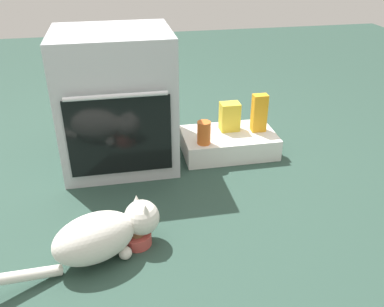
{
  "coord_description": "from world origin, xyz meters",
  "views": [
    {
      "loc": [
        0.05,
        -1.81,
        1.25
      ],
      "look_at": [
        0.4,
        -0.01,
        0.25
      ],
      "focal_mm": 38.33,
      "sensor_mm": 36.0,
      "label": 1
    }
  ],
  "objects_px": {
    "sauce_jar": "(204,133)",
    "juice_carton": "(259,113)",
    "cat": "(103,234)",
    "oven": "(117,101)",
    "pantry_cabinet": "(228,143)",
    "food_bowl": "(137,238)",
    "snack_bag": "(230,117)"
  },
  "relations": [
    {
      "from": "food_bowl",
      "to": "snack_bag",
      "type": "height_order",
      "value": "snack_bag"
    },
    {
      "from": "sauce_jar",
      "to": "pantry_cabinet",
      "type": "bearing_deg",
      "value": 29.59
    },
    {
      "from": "cat",
      "to": "juice_carton",
      "type": "bearing_deg",
      "value": 18.97
    },
    {
      "from": "juice_carton",
      "to": "sauce_jar",
      "type": "distance_m",
      "value": 0.39
    },
    {
      "from": "snack_bag",
      "to": "cat",
      "type": "bearing_deg",
      "value": -132.25
    },
    {
      "from": "oven",
      "to": "food_bowl",
      "type": "relative_size",
      "value": 6.09
    },
    {
      "from": "food_bowl",
      "to": "oven",
      "type": "bearing_deg",
      "value": 92.58
    },
    {
      "from": "pantry_cabinet",
      "to": "oven",
      "type": "bearing_deg",
      "value": 178.82
    },
    {
      "from": "pantry_cabinet",
      "to": "sauce_jar",
      "type": "height_order",
      "value": "sauce_jar"
    },
    {
      "from": "juice_carton",
      "to": "food_bowl",
      "type": "bearing_deg",
      "value": -137.01
    },
    {
      "from": "oven",
      "to": "juice_carton",
      "type": "xyz_separation_m",
      "value": [
        0.86,
        -0.01,
        -0.14
      ]
    },
    {
      "from": "food_bowl",
      "to": "juice_carton",
      "type": "xyz_separation_m",
      "value": [
        0.83,
        0.77,
        0.22
      ]
    },
    {
      "from": "juice_carton",
      "to": "sauce_jar",
      "type": "relative_size",
      "value": 1.71
    },
    {
      "from": "food_bowl",
      "to": "juice_carton",
      "type": "bearing_deg",
      "value": 42.99
    },
    {
      "from": "sauce_jar",
      "to": "juice_carton",
      "type": "bearing_deg",
      "value": 16.19
    },
    {
      "from": "cat",
      "to": "sauce_jar",
      "type": "xyz_separation_m",
      "value": [
        0.6,
        0.72,
        0.08
      ]
    },
    {
      "from": "sauce_jar",
      "to": "snack_bag",
      "type": "bearing_deg",
      "value": 38.05
    },
    {
      "from": "food_bowl",
      "to": "snack_bag",
      "type": "bearing_deg",
      "value": 51.47
    },
    {
      "from": "cat",
      "to": "snack_bag",
      "type": "xyz_separation_m",
      "value": [
        0.8,
        0.88,
        0.1
      ]
    },
    {
      "from": "sauce_jar",
      "to": "cat",
      "type": "bearing_deg",
      "value": -129.63
    },
    {
      "from": "snack_bag",
      "to": "sauce_jar",
      "type": "height_order",
      "value": "snack_bag"
    },
    {
      "from": "oven",
      "to": "snack_bag",
      "type": "height_order",
      "value": "oven"
    },
    {
      "from": "juice_carton",
      "to": "oven",
      "type": "bearing_deg",
      "value": 179.36
    },
    {
      "from": "food_bowl",
      "to": "sauce_jar",
      "type": "distance_m",
      "value": 0.82
    },
    {
      "from": "oven",
      "to": "sauce_jar",
      "type": "height_order",
      "value": "oven"
    },
    {
      "from": "juice_carton",
      "to": "snack_bag",
      "type": "bearing_deg",
      "value": 164.93
    },
    {
      "from": "pantry_cabinet",
      "to": "food_bowl",
      "type": "relative_size",
      "value": 4.47
    },
    {
      "from": "oven",
      "to": "sauce_jar",
      "type": "bearing_deg",
      "value": -13.66
    },
    {
      "from": "pantry_cabinet",
      "to": "snack_bag",
      "type": "xyz_separation_m",
      "value": [
        0.02,
        0.05,
        0.16
      ]
    },
    {
      "from": "food_bowl",
      "to": "cat",
      "type": "xyz_separation_m",
      "value": [
        -0.14,
        -0.06,
        0.09
      ]
    },
    {
      "from": "pantry_cabinet",
      "to": "food_bowl",
      "type": "distance_m",
      "value": 1.0
    },
    {
      "from": "pantry_cabinet",
      "to": "juice_carton",
      "type": "distance_m",
      "value": 0.27
    }
  ]
}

